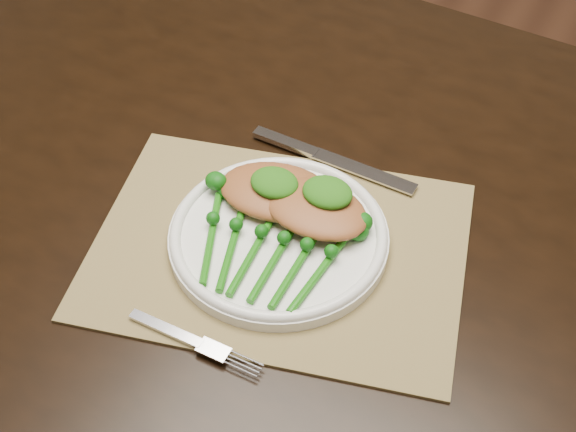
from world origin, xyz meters
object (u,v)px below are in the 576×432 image
at_px(dining_table, 277,345).
at_px(chicken_fillet_left, 276,192).
at_px(broccolini_bundle, 265,253).
at_px(placemat, 279,249).
at_px(dinner_plate, 279,236).

xyz_separation_m(dining_table, chicken_fillet_left, (0.03, -0.05, 0.40)).
bearing_deg(dining_table, broccolini_bundle, -62.25).
height_order(dining_table, broccolini_bundle, broccolini_bundle).
distance_m(placemat, chicken_fillet_left, 0.07).
xyz_separation_m(dining_table, dinner_plate, (0.06, -0.10, 0.39)).
distance_m(dinner_plate, broccolini_bundle, 0.04).
bearing_deg(placemat, dinner_plate, 105.60).
height_order(dining_table, chicken_fillet_left, chicken_fillet_left).
height_order(placemat, chicken_fillet_left, chicken_fillet_left).
distance_m(dining_table, broccolini_bundle, 0.42).
height_order(dinner_plate, broccolini_bundle, broccolini_bundle).
relative_size(dinner_plate, chicken_fillet_left, 1.84).
bearing_deg(broccolini_bundle, dining_table, 108.22).
height_order(dining_table, dinner_plate, dinner_plate).
xyz_separation_m(chicken_fillet_left, broccolini_bundle, (0.03, -0.08, -0.01)).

